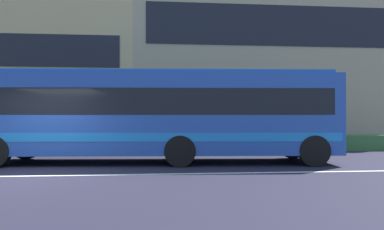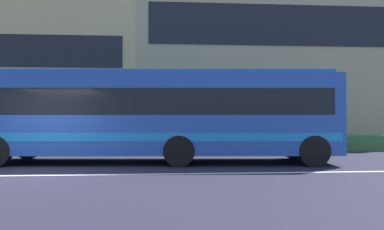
{
  "view_description": "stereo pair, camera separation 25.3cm",
  "coord_description": "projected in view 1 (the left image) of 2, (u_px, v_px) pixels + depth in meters",
  "views": [
    {
      "loc": [
        3.53,
        -9.74,
        1.55
      ],
      "look_at": [
        4.69,
        2.93,
        1.66
      ],
      "focal_mm": 32.84,
      "sensor_mm": 36.0,
      "label": 1
    },
    {
      "loc": [
        3.78,
        -9.76,
        1.55
      ],
      "look_at": [
        4.69,
        2.93,
        1.66
      ],
      "focal_mm": 32.84,
      "sensor_mm": 36.0,
      "label": 2
    }
  ],
  "objects": [
    {
      "name": "ground_plane",
      "position": [
        27.0,
        176.0,
        9.37
      ],
      "size": [
        160.0,
        160.0,
        0.0
      ],
      "primitive_type": "plane",
      "color": "#232130"
    },
    {
      "name": "hedge_row_far",
      "position": [
        170.0,
        144.0,
        16.22
      ],
      "size": [
        22.71,
        1.1,
        0.73
      ],
      "primitive_type": "cube",
      "color": "#376735",
      "rests_on": "ground_plane"
    },
    {
      "name": "apartment_block_left",
      "position": [
        5.0,
        74.0,
        24.36
      ],
      "size": [
        18.41,
        10.35,
        9.21
      ],
      "color": "tan",
      "rests_on": "ground_plane"
    },
    {
      "name": "transit_bus",
      "position": [
        159.0,
        113.0,
        12.26
      ],
      "size": [
        12.27,
        3.26,
        3.14
      ],
      "color": "#22489D",
      "rests_on": "ground_plane"
    },
    {
      "name": "lane_centre_line",
      "position": [
        27.0,
        176.0,
        9.37
      ],
      "size": [
        60.0,
        0.16,
        0.01
      ],
      "primitive_type": "cube",
      "color": "silver",
      "rests_on": "ground_plane"
    },
    {
      "name": "apartment_block_right",
      "position": [
        265.0,
        57.0,
        26.06
      ],
      "size": [
        18.63,
        10.35,
        12.18
      ],
      "color": "tan",
      "rests_on": "ground_plane"
    }
  ]
}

